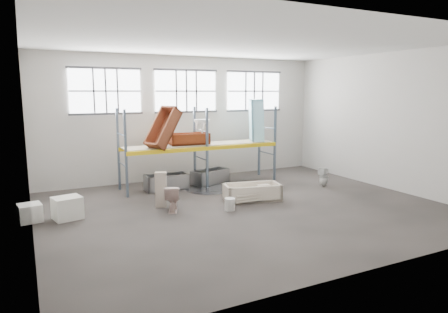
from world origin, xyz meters
TOP-DOWN VIEW (x-y plane):
  - floor at (0.00, 0.00)m, footprint 12.00×10.00m
  - ceiling at (0.00, 0.00)m, footprint 12.00×10.00m
  - wall_back at (0.00, 5.05)m, footprint 12.00×0.10m
  - wall_front at (0.00, -5.05)m, footprint 12.00×0.10m
  - wall_left at (-6.05, 0.00)m, footprint 0.10×10.00m
  - wall_right at (6.05, 0.00)m, footprint 0.10×10.00m
  - window_left at (-3.20, 4.94)m, footprint 2.60×0.04m
  - window_mid at (0.00, 4.94)m, footprint 2.60×0.04m
  - window_right at (3.20, 4.94)m, footprint 2.60×0.04m
  - rack_upright_la at (-3.00, 2.90)m, footprint 0.08×0.08m
  - rack_upright_lb at (-3.00, 4.10)m, footprint 0.08×0.08m
  - rack_upright_ma at (0.00, 2.90)m, footprint 0.08×0.08m
  - rack_upright_mb at (0.00, 4.10)m, footprint 0.08×0.08m
  - rack_upright_ra at (3.00, 2.90)m, footprint 0.08×0.08m
  - rack_upright_rb at (3.00, 4.10)m, footprint 0.08×0.08m
  - rack_beam_front at (0.00, 2.90)m, footprint 6.00×0.10m
  - rack_beam_back at (0.00, 4.10)m, footprint 6.00×0.10m
  - shelf_deck at (0.00, 3.50)m, footprint 5.90×1.10m
  - wet_patch at (0.00, 2.70)m, footprint 1.80×1.80m
  - bathtub_beige at (0.63, 0.67)m, footprint 1.99×1.25m
  - cistern_spare at (1.05, 0.64)m, footprint 0.44×0.22m
  - sink_in_tub at (0.47, 0.47)m, footprint 0.43×0.43m
  - toilet_beige at (-2.15, 0.68)m, footprint 0.71×0.89m
  - cistern_tall at (-2.32, 1.27)m, footprint 0.42×0.35m
  - toilet_white at (4.09, 1.16)m, footprint 0.38×0.38m
  - steel_tub_left at (-1.44, 3.35)m, footprint 1.58×0.76m
  - steel_tub_right at (0.42, 3.57)m, footprint 1.62×1.09m
  - rust_tub_flat at (-0.44, 3.56)m, footprint 1.54×0.84m
  - rust_tub_tilted at (-1.55, 3.29)m, footprint 1.47×1.20m
  - sink_on_shelf at (-0.08, 3.16)m, footprint 0.59×0.45m
  - blue_tub_upright at (2.46, 3.47)m, footprint 0.82×0.97m
  - bucket at (-0.57, -0.03)m, footprint 0.40×0.40m
  - carton_near at (-5.07, 1.30)m, footprint 0.86×0.78m
  - carton_far at (-6.03, 1.51)m, footprint 0.67×0.67m

SIDE VIEW (x-z plane):
  - floor at x=0.00m, z-range -0.10..0.00m
  - wet_patch at x=0.00m, z-range 0.00..0.00m
  - sink_in_tub at x=0.47m, z-range 0.09..0.23m
  - bucket at x=-0.57m, z-range 0.00..0.37m
  - carton_far at x=-6.03m, z-range 0.00..0.49m
  - bathtub_beige at x=0.63m, z-range 0.00..0.54m
  - steel_tub_right at x=0.42m, z-range 0.00..0.54m
  - cistern_spare at x=1.05m, z-range 0.07..0.49m
  - steel_tub_left at x=-1.44m, z-range 0.00..0.57m
  - carton_near at x=-5.07m, z-range 0.00..0.63m
  - toilet_white at x=4.09m, z-range 0.00..0.74m
  - toilet_beige at x=-2.15m, z-range 0.00..0.79m
  - cistern_tall at x=-2.32m, z-range 0.00..1.11m
  - rack_upright_la at x=-3.00m, z-range 0.00..3.00m
  - rack_upright_lb at x=-3.00m, z-range 0.00..3.00m
  - rack_upright_ma at x=0.00m, z-range 0.00..3.00m
  - rack_upright_mb at x=0.00m, z-range 0.00..3.00m
  - rack_upright_ra at x=3.00m, z-range 0.00..3.00m
  - rack_upright_rb at x=3.00m, z-range 0.00..3.00m
  - rack_beam_front at x=0.00m, z-range 1.43..1.57m
  - rack_beam_back at x=0.00m, z-range 1.43..1.57m
  - shelf_deck at x=0.00m, z-range 1.57..1.59m
  - rust_tub_flat at x=-0.44m, z-range 1.61..2.03m
  - sink_on_shelf at x=-0.08m, z-range 1.83..2.36m
  - rust_tub_tilted at x=-1.55m, z-range 1.51..3.08m
  - blue_tub_upright at x=2.46m, z-range 1.51..3.28m
  - wall_back at x=0.00m, z-range 0.00..5.00m
  - wall_front at x=0.00m, z-range 0.00..5.00m
  - wall_left at x=-6.05m, z-range 0.00..5.00m
  - wall_right at x=6.05m, z-range 0.00..5.00m
  - window_left at x=-3.20m, z-range 2.80..4.40m
  - window_mid at x=0.00m, z-range 2.80..4.40m
  - window_right at x=3.20m, z-range 2.80..4.40m
  - ceiling at x=0.00m, z-range 5.00..5.10m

